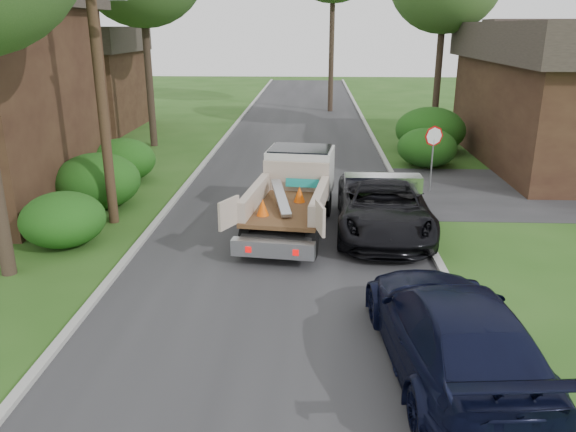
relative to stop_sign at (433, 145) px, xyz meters
The scene contains 15 objects.
ground 10.55m from the stop_sign, 120.02° to the right, with size 120.00×120.00×0.00m, color #244C15.
road 5.58m from the stop_sign, 169.11° to the left, with size 8.00×90.00×0.02m, color #28282B.
curb_left 9.51m from the stop_sign, behind, with size 0.20×90.00×0.12m, color #9E9E99.
curb_right 2.27m from the stop_sign, 137.73° to the left, with size 0.20×90.00×0.12m, color #9E9E99.
stop_sign is the anchor object (origin of this frame).
utility_pole 11.91m from the stop_sign, 159.38° to the right, with size 2.42×1.25×10.00m.
house_left_far 22.81m from the stop_sign, 145.19° to the left, with size 7.56×7.56×6.00m.
hedge_left_a 12.92m from the stop_sign, 152.24° to the right, with size 2.34×2.34×1.53m, color #114710.
hedge_left_b 11.99m from the stop_sign, 167.94° to the right, with size 2.86×2.86×1.87m, color #114710.
hedge_left_c 12.08m from the stop_sign, behind, with size 2.60×2.60×1.70m, color #114710.
hedge_right_a 4.15m from the stop_sign, 81.47° to the left, with size 2.60×2.60×1.70m, color #114710.
hedge_right_b 7.15m from the stop_sign, 79.48° to the left, with size 3.38×3.38×2.21m, color #114710.
flatbed_truck 6.24m from the stop_sign, 142.87° to the right, with size 3.09×6.01×2.19m.
black_pickup 5.14m from the stop_sign, 117.02° to the right, with size 2.69×5.84×1.62m, color black.
navy_suv 11.93m from the stop_sign, 99.33° to the right, with size 2.30×5.65×1.64m, color black.
Camera 1 is at (0.78, -11.56, 5.89)m, focal length 35.00 mm.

